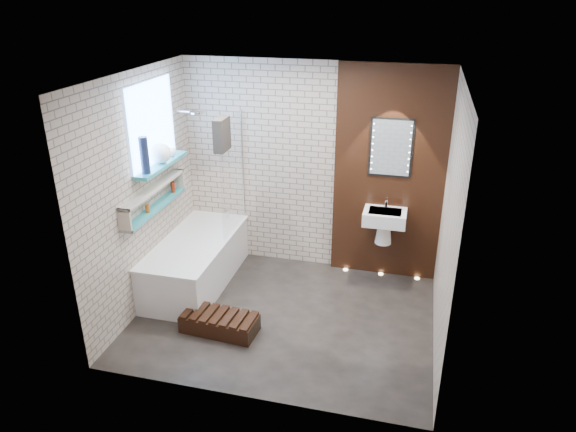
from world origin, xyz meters
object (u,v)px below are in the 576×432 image
(washbasin, at_px, (384,221))
(bath_screen, at_px, (233,175))
(led_mirror, at_px, (391,148))
(bathtub, at_px, (196,261))
(walnut_step, at_px, (220,324))

(washbasin, bearing_deg, bath_screen, -174.22)
(led_mirror, bearing_deg, bath_screen, -169.34)
(bath_screen, bearing_deg, washbasin, 5.78)
(bathtub, bearing_deg, washbasin, 16.01)
(bathtub, distance_m, bath_screen, 1.14)
(bathtub, relative_size, led_mirror, 2.49)
(bath_screen, xyz_separation_m, walnut_step, (0.27, -1.31, -1.19))
(bathtub, bearing_deg, walnut_step, -54.45)
(bath_screen, height_order, washbasin, bath_screen)
(bath_screen, distance_m, washbasin, 1.89)
(washbasin, relative_size, led_mirror, 0.83)
(bathtub, xyz_separation_m, washbasin, (2.17, 0.62, 0.50))
(washbasin, bearing_deg, bathtub, -163.99)
(bath_screen, height_order, walnut_step, bath_screen)
(bathtub, xyz_separation_m, led_mirror, (2.17, 0.78, 1.36))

